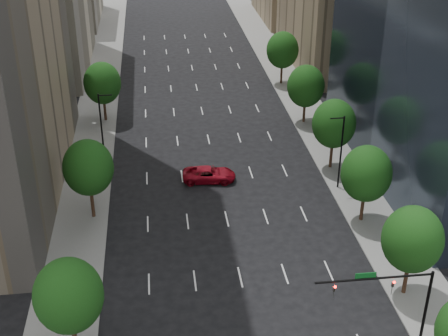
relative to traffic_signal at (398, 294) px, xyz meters
name	(u,v)px	position (x,y,z in m)	size (l,w,h in m)	color
sidewalk_left	(85,181)	(-26.03, 30.00, -5.10)	(6.00, 200.00, 0.15)	slate
sidewalk_right	(342,167)	(4.97, 30.00, -5.10)	(6.00, 200.00, 0.15)	slate
tree_right_1	(412,239)	(3.47, 6.00, 0.58)	(5.20, 5.20, 8.75)	#382316
tree_right_2	(366,174)	(3.47, 18.00, 0.43)	(5.20, 5.20, 8.61)	#382316
tree_right_3	(334,124)	(3.47, 30.00, 0.72)	(5.20, 5.20, 8.89)	#382316
tree_right_4	(306,86)	(3.47, 44.00, 0.29)	(5.20, 5.20, 8.46)	#382316
tree_right_5	(283,50)	(3.47, 60.00, 0.58)	(5.20, 5.20, 8.75)	#382316
tree_left_0	(69,296)	(-24.53, 2.00, 0.58)	(5.20, 5.20, 8.75)	#382316
tree_left_1	(88,168)	(-24.53, 22.00, 0.79)	(5.20, 5.20, 8.97)	#382316
tree_left_2	(102,83)	(-24.53, 48.00, 0.50)	(5.20, 5.20, 8.68)	#382316
streetlight_rn	(341,150)	(2.91, 25.00, -0.33)	(1.70, 0.20, 9.00)	black
streetlight_ln	(102,126)	(-23.96, 35.00, -0.33)	(1.70, 0.20, 9.00)	black
traffic_signal	(398,294)	(0.00, 0.00, 0.00)	(9.12, 0.40, 7.38)	black
car_red_far	(209,174)	(-11.56, 28.52, -4.31)	(2.86, 6.20, 1.72)	maroon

